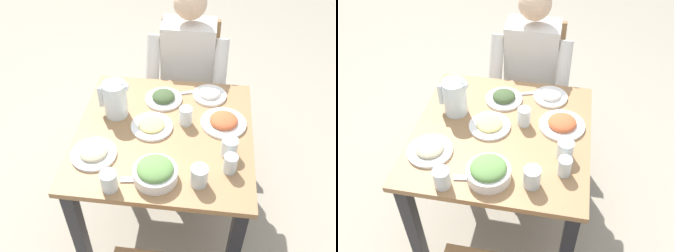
{
  "view_description": "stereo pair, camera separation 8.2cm",
  "coord_description": "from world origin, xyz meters",
  "views": [
    {
      "loc": [
        -0.18,
        1.31,
        1.97
      ],
      "look_at": [
        -0.01,
        -0.04,
        0.72
      ],
      "focal_mm": 39.44,
      "sensor_mm": 36.0,
      "label": 1
    },
    {
      "loc": [
        -0.26,
        1.3,
        1.97
      ],
      "look_at": [
        -0.01,
        -0.04,
        0.72
      ],
      "focal_mm": 39.44,
      "sensor_mm": 36.0,
      "label": 2
    }
  ],
  "objects": [
    {
      "name": "ground_plane",
      "position": [
        0.0,
        0.0,
        0.0
      ],
      "size": [
        8.0,
        8.0,
        0.0
      ],
      "primitive_type": "plane",
      "color": "#9E937F"
    },
    {
      "name": "dining_table",
      "position": [
        0.0,
        0.0,
        0.59
      ],
      "size": [
        0.87,
        0.87,
        0.72
      ],
      "color": "#997047",
      "rests_on": "ground_plane"
    },
    {
      "name": "chair_near",
      "position": [
        -0.06,
        -0.78,
        0.5
      ],
      "size": [
        0.4,
        0.4,
        0.88
      ],
      "color": "olive",
      "rests_on": "ground_plane"
    },
    {
      "name": "diner_near",
      "position": [
        -0.06,
        -0.58,
        0.65
      ],
      "size": [
        0.48,
        0.53,
        1.18
      ],
      "color": "silver",
      "rests_on": "ground_plane"
    },
    {
      "name": "water_pitcher",
      "position": [
        0.26,
        -0.1,
        0.81
      ],
      "size": [
        0.16,
        0.12,
        0.19
      ],
      "color": "silver",
      "rests_on": "dining_table"
    },
    {
      "name": "salad_bowl",
      "position": [
        0.0,
        0.3,
        0.76
      ],
      "size": [
        0.19,
        0.19,
        0.09
      ],
      "color": "white",
      "rests_on": "dining_table"
    },
    {
      "name": "plate_dolmas",
      "position": [
        0.04,
        -0.25,
        0.73
      ],
      "size": [
        0.2,
        0.2,
        0.05
      ],
      "color": "white",
      "rests_on": "dining_table"
    },
    {
      "name": "plate_beans",
      "position": [
        0.3,
        0.2,
        0.73
      ],
      "size": [
        0.21,
        0.21,
        0.04
      ],
      "color": "white",
      "rests_on": "dining_table"
    },
    {
      "name": "plate_fries",
      "position": [
        0.07,
        -0.02,
        0.73
      ],
      "size": [
        0.21,
        0.21,
        0.04
      ],
      "color": "white",
      "rests_on": "dining_table"
    },
    {
      "name": "plate_yoghurt",
      "position": [
        -0.21,
        -0.31,
        0.73
      ],
      "size": [
        0.18,
        0.18,
        0.05
      ],
      "color": "white",
      "rests_on": "dining_table"
    },
    {
      "name": "plate_rice_curry",
      "position": [
        -0.29,
        -0.09,
        0.74
      ],
      "size": [
        0.23,
        0.23,
        0.05
      ],
      "color": "white",
      "rests_on": "dining_table"
    },
    {
      "name": "water_glass_by_pitcher",
      "position": [
        -0.19,
        0.3,
        0.77
      ],
      "size": [
        0.08,
        0.08,
        0.1
      ],
      "primitive_type": "cylinder",
      "color": "silver",
      "rests_on": "dining_table"
    },
    {
      "name": "water_glass_near_right",
      "position": [
        -0.32,
        0.21,
        0.76
      ],
      "size": [
        0.06,
        0.06,
        0.09
      ],
      "primitive_type": "cylinder",
      "color": "silver",
      "rests_on": "dining_table"
    },
    {
      "name": "water_glass_near_left",
      "position": [
        -0.31,
        0.11,
        0.76
      ],
      "size": [
        0.08,
        0.08,
        0.09
      ],
      "primitive_type": "cylinder",
      "color": "silver",
      "rests_on": "dining_table"
    },
    {
      "name": "water_glass_center",
      "position": [
        0.18,
        0.37,
        0.76
      ],
      "size": [
        0.07,
        0.07,
        0.09
      ],
      "primitive_type": "cylinder",
      "color": "silver",
      "rests_on": "dining_table"
    },
    {
      "name": "water_glass_far_left",
      "position": [
        -0.1,
        -0.08,
        0.76
      ],
      "size": [
        0.07,
        0.07,
        0.1
      ],
      "primitive_type": "cylinder",
      "color": "silver",
      "rests_on": "dining_table"
    },
    {
      "name": "fork_near",
      "position": [
        0.06,
        0.32,
        0.72
      ],
      "size": [
        0.17,
        0.05,
        0.01
      ],
      "primitive_type": "cube",
      "rotation": [
        0.0,
        0.0,
        0.14
      ],
      "color": "silver",
      "rests_on": "dining_table"
    },
    {
      "name": "knife_near",
      "position": [
        -0.13,
        -0.34,
        0.72
      ],
      "size": [
        0.18,
        0.08,
        0.01
      ],
      "primitive_type": "cube",
      "rotation": [
        0.0,
        0.0,
        0.34
      ],
      "color": "silver",
      "rests_on": "dining_table"
    }
  ]
}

